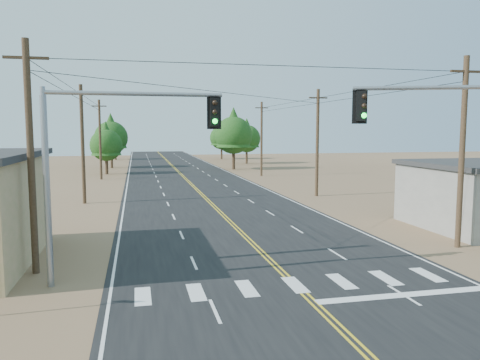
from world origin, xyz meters
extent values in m
cube|color=black|center=(0.00, 30.00, 0.01)|extent=(15.00, 200.00, 0.02)
cylinder|color=#4C3826|center=(-10.50, 12.00, 5.00)|extent=(0.30, 0.30, 10.00)
cube|color=#4C3826|center=(-10.50, 12.00, 9.20)|extent=(1.80, 0.12, 0.12)
cylinder|color=#4C3826|center=(-10.50, 32.00, 5.00)|extent=(0.30, 0.30, 10.00)
cube|color=#4C3826|center=(-10.50, 32.00, 9.20)|extent=(1.80, 0.12, 0.12)
cylinder|color=#4C3826|center=(-10.50, 52.00, 5.00)|extent=(0.30, 0.30, 10.00)
cube|color=#4C3826|center=(-10.50, 52.00, 9.20)|extent=(1.80, 0.12, 0.12)
cylinder|color=#4C3826|center=(10.50, 12.00, 5.00)|extent=(0.30, 0.30, 10.00)
cube|color=#4C3826|center=(10.50, 12.00, 9.20)|extent=(1.80, 0.12, 0.12)
cylinder|color=#4C3826|center=(10.50, 32.00, 5.00)|extent=(0.30, 0.30, 10.00)
cube|color=#4C3826|center=(10.50, 32.00, 9.20)|extent=(1.80, 0.12, 0.12)
cylinder|color=#4C3826|center=(10.50, 52.00, 5.00)|extent=(0.30, 0.30, 10.00)
cube|color=#4C3826|center=(10.50, 52.00, 9.20)|extent=(1.80, 0.12, 0.12)
cylinder|color=gray|center=(-9.56, 10.00, 3.77)|extent=(0.26, 0.26, 7.54)
cylinder|color=gray|center=(-9.56, 10.00, 7.54)|extent=(0.19, 0.19, 0.65)
cylinder|color=gray|center=(-6.07, 10.02, 7.65)|extent=(6.97, 0.21, 0.17)
cube|color=black|center=(-2.92, 10.04, 6.95)|extent=(0.38, 0.33, 1.18)
sphere|color=black|center=(-2.92, 9.85, 7.32)|extent=(0.22, 0.22, 0.22)
sphere|color=black|center=(-2.92, 9.85, 6.95)|extent=(0.22, 0.22, 0.22)
sphere|color=#0CE533|center=(-2.92, 9.85, 6.57)|extent=(0.22, 0.22, 0.22)
cylinder|color=gray|center=(5.58, 7.82, 7.92)|extent=(5.80, 2.23, 0.18)
cube|color=black|center=(3.03, 8.74, 7.19)|extent=(0.48, 0.45, 1.23)
sphere|color=black|center=(3.09, 8.55, 7.58)|extent=(0.22, 0.22, 0.22)
sphere|color=black|center=(3.09, 8.55, 7.19)|extent=(0.22, 0.22, 0.22)
sphere|color=#0CE533|center=(3.09, 8.55, 6.80)|extent=(0.22, 0.22, 0.22)
cylinder|color=#3F2D1E|center=(-10.24, 59.23, 1.35)|extent=(0.43, 0.43, 2.69)
cone|color=#194914|center=(-10.24, 59.23, 5.09)|extent=(4.19, 4.19, 4.79)
sphere|color=#194914|center=(-10.24, 59.23, 4.11)|extent=(4.49, 4.49, 4.49)
cylinder|color=#3F2D1E|center=(-10.09, 70.62, 1.63)|extent=(0.40, 0.40, 3.26)
cone|color=#194914|center=(-10.09, 70.62, 6.15)|extent=(5.07, 5.07, 5.79)
sphere|color=#194914|center=(-10.09, 70.62, 4.98)|extent=(5.43, 5.43, 5.43)
cylinder|color=#3F2D1E|center=(-10.39, 93.08, 1.30)|extent=(0.43, 0.43, 2.61)
cone|color=#194914|center=(-10.39, 93.08, 4.92)|extent=(4.05, 4.05, 4.63)
sphere|color=#194914|center=(-10.39, 93.08, 3.98)|extent=(4.34, 4.34, 4.34)
cylinder|color=#3F2D1E|center=(9.00, 63.40, 1.77)|extent=(0.49, 0.49, 3.54)
cone|color=#194914|center=(9.00, 63.40, 6.70)|extent=(5.51, 5.51, 6.30)
sphere|color=#194914|center=(9.00, 63.40, 5.42)|extent=(5.91, 5.91, 5.91)
cylinder|color=#3F2D1E|center=(14.00, 75.45, 1.53)|extent=(0.41, 0.41, 3.05)
cone|color=#194914|center=(14.00, 75.45, 5.76)|extent=(4.75, 4.75, 5.42)
sphere|color=#194914|center=(14.00, 75.45, 4.66)|extent=(5.08, 5.08, 5.08)
cylinder|color=#3F2D1E|center=(11.94, 90.28, 1.51)|extent=(0.41, 0.41, 3.01)
cone|color=#194914|center=(11.94, 90.28, 5.69)|extent=(4.69, 4.69, 5.36)
sphere|color=#194914|center=(11.94, 90.28, 4.60)|extent=(5.02, 5.02, 5.02)
camera|label=1|loc=(-6.12, -9.30, 6.20)|focal=35.00mm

